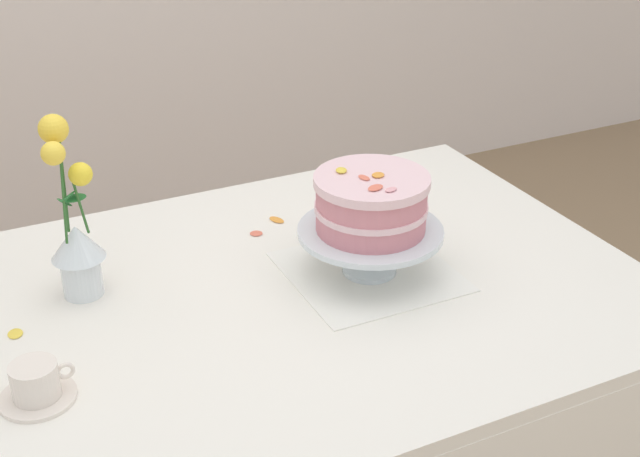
{
  "coord_description": "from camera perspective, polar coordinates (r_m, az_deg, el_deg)",
  "views": [
    {
      "loc": [
        -0.58,
        -1.33,
        1.63
      ],
      "look_at": [
        0.07,
        -0.0,
        0.86
      ],
      "focal_mm": 48.52,
      "sensor_mm": 36.0,
      "label": 1
    }
  ],
  "objects": [
    {
      "name": "loose_petal_2",
      "position": [
        1.66,
        -19.46,
        -6.55
      ],
      "size": [
        0.03,
        0.04,
        0.0
      ],
      "primitive_type": "ellipsoid",
      "rotation": [
        0.0,
        0.0,
        1.46
      ],
      "color": "yellow",
      "rests_on": "dining_table"
    },
    {
      "name": "dining_table",
      "position": [
        1.73,
        -1.84,
        -6.93
      ],
      "size": [
        1.4,
        1.0,
        0.74
      ],
      "color": "white",
      "rests_on": "ground"
    },
    {
      "name": "loose_petal_1",
      "position": [
        1.96,
        -2.87,
        0.58
      ],
      "size": [
        0.03,
        0.05,
        0.0
      ],
      "primitive_type": "ellipsoid",
      "rotation": [
        0.0,
        0.0,
        5.06
      ],
      "color": "orange",
      "rests_on": "dining_table"
    },
    {
      "name": "loose_petal_3",
      "position": [
        1.97,
        5.59,
        0.76
      ],
      "size": [
        0.04,
        0.04,
        0.01
      ],
      "primitive_type": "ellipsoid",
      "rotation": [
        0.0,
        0.0,
        1.35
      ],
      "color": "orange",
      "rests_on": "dining_table"
    },
    {
      "name": "linen_napkin",
      "position": [
        1.75,
        3.26,
        -2.86
      ],
      "size": [
        0.32,
        0.32,
        0.0
      ],
      "primitive_type": "cube",
      "rotation": [
        0.0,
        0.0,
        -0.01
      ],
      "color": "white",
      "rests_on": "dining_table"
    },
    {
      "name": "flower_vase",
      "position": [
        1.68,
        -15.86,
        -0.26
      ],
      "size": [
        0.1,
        0.1,
        0.36
      ],
      "color": "silver",
      "rests_on": "dining_table"
    },
    {
      "name": "loose_petal_0",
      "position": [
        1.9,
        -4.23,
        -0.32
      ],
      "size": [
        0.04,
        0.04,
        0.0
      ],
      "primitive_type": "ellipsoid",
      "rotation": [
        0.0,
        0.0,
        2.57
      ],
      "color": "#E56B51",
      "rests_on": "dining_table"
    },
    {
      "name": "layer_cake",
      "position": [
        1.68,
        3.4,
        1.72
      ],
      "size": [
        0.23,
        0.23,
        0.12
      ],
      "color": "#CC7A84",
      "rests_on": "cake_stand"
    },
    {
      "name": "teacup",
      "position": [
        1.47,
        -18.22,
        -9.74
      ],
      "size": [
        0.13,
        0.12,
        0.07
      ],
      "color": "silver",
      "rests_on": "dining_table"
    },
    {
      "name": "cake_stand",
      "position": [
        1.71,
        3.33,
        -0.51
      ],
      "size": [
        0.29,
        0.29,
        0.1
      ],
      "color": "silver",
      "rests_on": "linen_napkin"
    }
  ]
}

